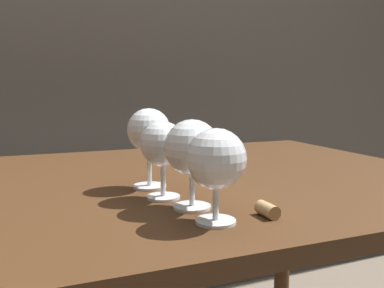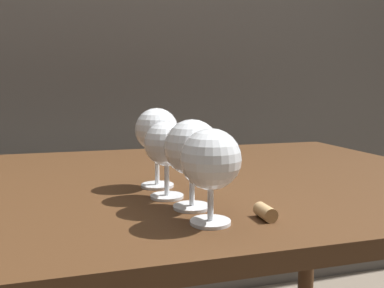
# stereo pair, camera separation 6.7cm
# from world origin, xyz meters

# --- Properties ---
(dining_table) EXTENTS (1.41, 0.89, 0.74)m
(dining_table) POSITION_xyz_m (0.00, 0.00, 0.66)
(dining_table) COLOR #472B16
(dining_table) RESTS_ON ground_plane
(wine_glass_port) EXTENTS (0.09, 0.09, 0.14)m
(wine_glass_port) POSITION_xyz_m (0.03, -0.32, 0.84)
(wine_glass_port) COLOR white
(wine_glass_port) RESTS_ON dining_table
(wine_glass_chardonnay) EXTENTS (0.09, 0.09, 0.15)m
(wine_glass_chardonnay) POSITION_xyz_m (0.03, -0.24, 0.84)
(wine_glass_chardonnay) COLOR white
(wine_glass_chardonnay) RESTS_ON dining_table
(wine_glass_rose) EXTENTS (0.08, 0.08, 0.14)m
(wine_glass_rose) POSITION_xyz_m (-0.00, -0.17, 0.84)
(wine_glass_rose) COLOR white
(wine_glass_rose) RESTS_ON dining_table
(wine_glass_pinot) EXTENTS (0.09, 0.09, 0.16)m
(wine_glass_pinot) POSITION_xyz_m (-0.00, -0.08, 0.86)
(wine_glass_pinot) COLOR white
(wine_glass_pinot) RESTS_ON dining_table
(cork) EXTENTS (0.02, 0.04, 0.02)m
(cork) POSITION_xyz_m (0.12, -0.33, 0.76)
(cork) COLOR tan
(cork) RESTS_ON dining_table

